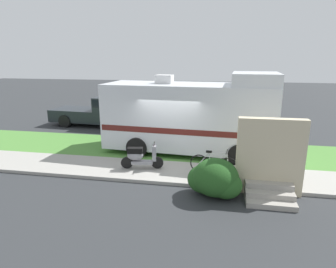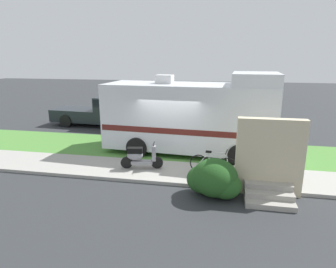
# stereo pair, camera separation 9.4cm
# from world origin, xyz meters

# --- Properties ---
(ground_plane) EXTENTS (80.00, 80.00, 0.00)m
(ground_plane) POSITION_xyz_m (0.00, 0.00, 0.00)
(ground_plane) COLOR #2D3033
(sidewalk) EXTENTS (24.00, 2.00, 0.12)m
(sidewalk) POSITION_xyz_m (0.00, -1.20, 0.06)
(sidewalk) COLOR #9E9B93
(sidewalk) RESTS_ON ground
(grass_strip) EXTENTS (24.00, 3.40, 0.08)m
(grass_strip) POSITION_xyz_m (0.00, 1.50, 0.04)
(grass_strip) COLOR #4C8438
(grass_strip) RESTS_ON ground
(motorhome_rv) EXTENTS (7.30, 2.94, 3.54)m
(motorhome_rv) POSITION_xyz_m (0.79, 1.32, 1.69)
(motorhome_rv) COLOR silver
(motorhome_rv) RESTS_ON ground
(scooter) EXTENTS (1.57, 0.57, 0.97)m
(scooter) POSITION_xyz_m (-0.81, -1.15, 0.58)
(scooter) COLOR black
(scooter) RESTS_ON ground
(bicycle) EXTENTS (1.69, 0.52, 0.89)m
(bicycle) POSITION_xyz_m (1.88, -1.21, 0.50)
(bicycle) COLOR black
(bicycle) RESTS_ON ground
(pickup_truck_near) EXTENTS (5.55, 2.36, 1.83)m
(pickup_truck_near) POSITION_xyz_m (-4.93, 5.58, 0.97)
(pickup_truck_near) COLOR #1E2328
(pickup_truck_near) RESTS_ON ground
(pickup_truck_far) EXTENTS (5.78, 2.48, 1.84)m
(pickup_truck_far) POSITION_xyz_m (1.70, 8.63, 0.98)
(pickup_truck_far) COLOR silver
(pickup_truck_far) RESTS_ON ground
(porch_steps) EXTENTS (2.00, 1.26, 2.40)m
(porch_steps) POSITION_xyz_m (3.57, -2.29, 0.97)
(porch_steps) COLOR #9E998E
(porch_steps) RESTS_ON ground
(bush_by_porch) EXTENTS (1.67, 1.25, 1.18)m
(bush_by_porch) POSITION_xyz_m (1.95, -2.69, 0.56)
(bush_by_porch) COLOR #23511E
(bush_by_porch) RESTS_ON ground
(bottle_green) EXTENTS (0.08, 0.08, 0.23)m
(bottle_green) POSITION_xyz_m (4.74, -1.33, 0.22)
(bottle_green) COLOR brown
(bottle_green) RESTS_ON ground
(bottle_spare) EXTENTS (0.08, 0.08, 0.25)m
(bottle_spare) POSITION_xyz_m (3.71, -1.23, 0.23)
(bottle_spare) COLOR navy
(bottle_spare) RESTS_ON ground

